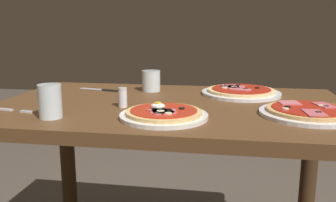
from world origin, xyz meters
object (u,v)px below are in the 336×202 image
at_px(knife, 103,90).
at_px(water_glass_far, 151,82).
at_px(pizza_across_left, 309,112).
at_px(fork, 10,110).
at_px(pizza_foreground, 164,114).
at_px(water_glass_near, 50,103).
at_px(pizza_across_right, 241,92).
at_px(dining_table, 171,136).
at_px(salt_shaker, 123,98).

bearing_deg(knife, water_glass_far, 6.87).
distance_m(pizza_across_left, fork, 0.95).
relative_size(pizza_foreground, knife, 1.36).
xyz_separation_m(water_glass_near, fork, (-0.18, 0.06, -0.04)).
height_order(pizza_foreground, pizza_across_right, pizza_foreground).
xyz_separation_m(water_glass_far, knife, (-0.20, -0.02, -0.03)).
bearing_deg(dining_table, water_glass_far, 118.09).
height_order(pizza_foreground, fork, pizza_foreground).
height_order(water_glass_far, knife, water_glass_far).
bearing_deg(pizza_across_right, pizza_foreground, -120.37).
relative_size(pizza_across_right, fork, 1.97).
relative_size(water_glass_far, fork, 0.55).
height_order(water_glass_far, salt_shaker, water_glass_far).
height_order(water_glass_far, fork, water_glass_far).
bearing_deg(pizza_foreground, water_glass_near, -170.96).
bearing_deg(pizza_across_left, dining_table, 166.72).
relative_size(pizza_across_right, water_glass_near, 3.07).
distance_m(pizza_across_left, knife, 0.82).
distance_m(pizza_across_left, water_glass_far, 0.65).
bearing_deg(knife, pizza_across_right, 0.59).
xyz_separation_m(dining_table, pizza_across_right, (0.25, 0.21, 0.13)).
relative_size(pizza_across_left, water_glass_far, 3.45).
xyz_separation_m(pizza_foreground, water_glass_far, (-0.13, 0.43, 0.02)).
bearing_deg(fork, salt_shaker, 17.38).
distance_m(knife, salt_shaker, 0.33).
distance_m(pizza_across_right, salt_shaker, 0.50).
height_order(water_glass_near, water_glass_far, water_glass_near).
height_order(dining_table, water_glass_far, water_glass_far).
relative_size(dining_table, pizza_across_right, 4.00).
bearing_deg(fork, pizza_across_right, 28.08).
distance_m(pizza_across_left, salt_shaker, 0.59).
bearing_deg(pizza_across_right, dining_table, -140.55).
xyz_separation_m(pizza_across_left, water_glass_far, (-0.56, 0.33, 0.03)).
xyz_separation_m(dining_table, pizza_foreground, (0.01, -0.20, 0.13)).
xyz_separation_m(dining_table, salt_shaker, (-0.15, -0.09, 0.15)).
xyz_separation_m(pizza_across_left, fork, (-0.94, -0.09, -0.01)).
bearing_deg(water_glass_far, salt_shaker, -95.90).
bearing_deg(pizza_across_right, water_glass_far, 177.14).
xyz_separation_m(pizza_foreground, knife, (-0.33, 0.40, -0.01)).
xyz_separation_m(fork, salt_shaker, (0.35, 0.11, 0.03)).
bearing_deg(pizza_across_left, fork, -174.55).
distance_m(dining_table, knife, 0.40).
bearing_deg(knife, pizza_foreground, -50.70).
distance_m(water_glass_near, water_glass_far, 0.52).
xyz_separation_m(water_glass_near, water_glass_far, (0.20, 0.48, -0.01)).
bearing_deg(dining_table, knife, 148.13).
distance_m(dining_table, pizza_across_right, 0.35).
distance_m(pizza_foreground, pizza_across_left, 0.44).
bearing_deg(pizza_across_left, pizza_across_right, 122.06).
height_order(fork, knife, knife).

